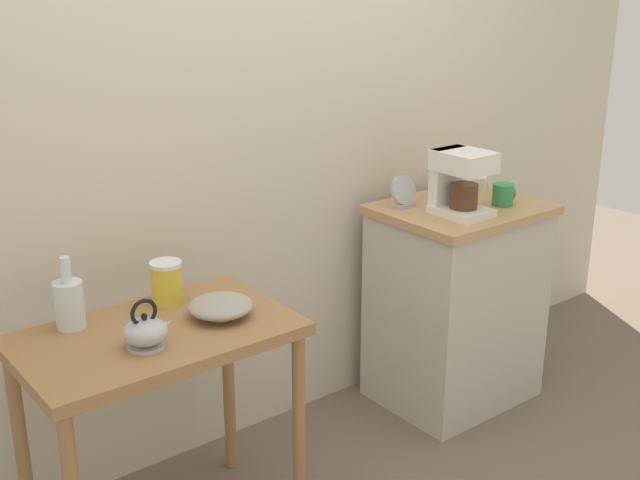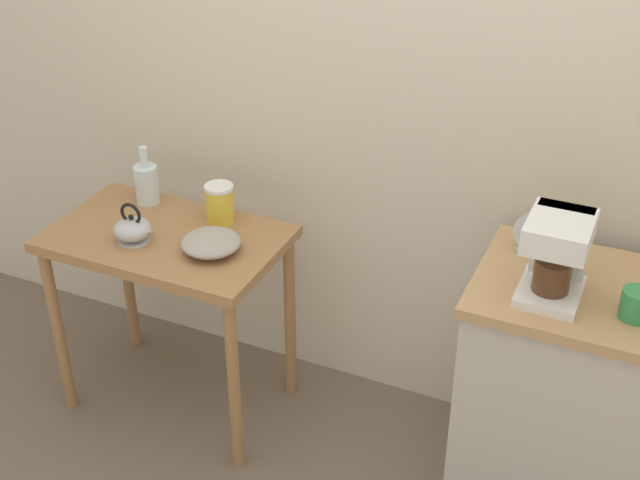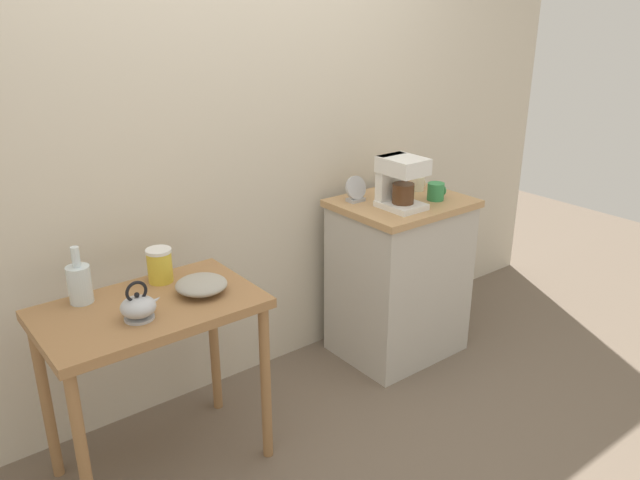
# 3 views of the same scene
# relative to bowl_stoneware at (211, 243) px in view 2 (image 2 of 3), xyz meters

# --- Properties ---
(ground_plane) EXTENTS (8.00, 8.00, 0.00)m
(ground_plane) POSITION_rel_bowl_stoneware_xyz_m (0.46, 0.08, -0.80)
(ground_plane) COLOR #6B5B4C
(back_wall) EXTENTS (4.40, 0.10, 2.80)m
(back_wall) POSITION_rel_bowl_stoneware_xyz_m (0.56, 0.50, 0.60)
(back_wall) COLOR beige
(back_wall) RESTS_ON ground_plane
(wooden_table) EXTENTS (0.84, 0.52, 0.77)m
(wooden_table) POSITION_rel_bowl_stoneware_xyz_m (-0.21, 0.04, -0.15)
(wooden_table) COLOR #9E7044
(wooden_table) RESTS_ON ground_plane
(kitchen_counter) EXTENTS (0.67, 0.54, 0.89)m
(kitchen_counter) POSITION_rel_bowl_stoneware_xyz_m (1.24, 0.12, -0.36)
(kitchen_counter) COLOR #BCB7AD
(kitchen_counter) RESTS_ON ground_plane
(bowl_stoneware) EXTENTS (0.21, 0.21, 0.07)m
(bowl_stoneware) POSITION_rel_bowl_stoneware_xyz_m (0.00, 0.00, 0.00)
(bowl_stoneware) COLOR #9E998C
(bowl_stoneware) RESTS_ON wooden_table
(teakettle) EXTENTS (0.16, 0.13, 0.15)m
(teakettle) POSITION_rel_bowl_stoneware_xyz_m (-0.29, -0.05, 0.01)
(teakettle) COLOR #B2B5BA
(teakettle) RESTS_ON wooden_table
(glass_carafe_vase) EXTENTS (0.09, 0.09, 0.23)m
(glass_carafe_vase) POSITION_rel_bowl_stoneware_xyz_m (-0.41, 0.22, 0.05)
(glass_carafe_vase) COLOR silver
(glass_carafe_vase) RESTS_ON wooden_table
(canister_enamel) EXTENTS (0.11, 0.11, 0.15)m
(canister_enamel) POSITION_rel_bowl_stoneware_xyz_m (-0.08, 0.20, 0.04)
(canister_enamel) COLOR gold
(canister_enamel) RESTS_ON wooden_table
(coffee_maker) EXTENTS (0.18, 0.22, 0.26)m
(coffee_maker) POSITION_rel_bowl_stoneware_xyz_m (1.14, 0.05, 0.22)
(coffee_maker) COLOR white
(coffee_maker) RESTS_ON kitchen_counter
(mug_tall_green) EXTENTS (0.10, 0.09, 0.09)m
(mug_tall_green) POSITION_rel_bowl_stoneware_xyz_m (1.39, 0.02, 0.13)
(mug_tall_green) COLOR #338C4C
(mug_tall_green) RESTS_ON kitchen_counter
(table_clock) EXTENTS (0.12, 0.06, 0.13)m
(table_clock) POSITION_rel_bowl_stoneware_xyz_m (1.04, 0.26, 0.14)
(table_clock) COLOR #B2B5BA
(table_clock) RESTS_ON kitchen_counter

